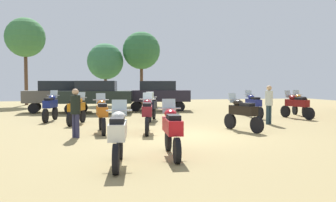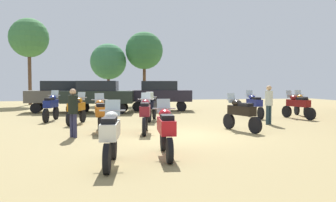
# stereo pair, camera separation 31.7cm
# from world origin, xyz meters

# --- Properties ---
(ground_plane) EXTENTS (44.00, 52.00, 0.02)m
(ground_plane) POSITION_xyz_m (0.00, 0.00, 0.01)
(ground_plane) COLOR #958354
(motorcycle_1) EXTENTS (0.85, 2.09, 1.46)m
(motorcycle_1) POSITION_xyz_m (2.40, 0.60, 0.74)
(motorcycle_1) COLOR black
(motorcycle_1) RESTS_ON ground
(motorcycle_2) EXTENTS (0.70, 2.18, 1.50)m
(motorcycle_2) POSITION_xyz_m (-5.36, 5.80, 0.76)
(motorcycle_2) COLOR black
(motorcycle_2) RESTS_ON ground
(motorcycle_3) EXTENTS (0.68, 2.19, 1.50)m
(motorcycle_3) POSITION_xyz_m (-1.32, 0.79, 0.75)
(motorcycle_3) COLOR black
(motorcycle_3) RESTS_ON ground
(motorcycle_4) EXTENTS (0.70, 2.08, 1.46)m
(motorcycle_4) POSITION_xyz_m (8.17, 5.78, 0.73)
(motorcycle_4) COLOR black
(motorcycle_4) RESTS_ON ground
(motorcycle_5) EXTENTS (0.62, 2.26, 1.47)m
(motorcycle_5) POSITION_xyz_m (5.14, 5.39, 0.75)
(motorcycle_5) COLOR black
(motorcycle_5) RESTS_ON ground
(motorcycle_6) EXTENTS (0.62, 2.20, 1.47)m
(motorcycle_6) POSITION_xyz_m (-2.98, 1.26, 0.74)
(motorcycle_6) COLOR black
(motorcycle_6) RESTS_ON ground
(motorcycle_7) EXTENTS (0.62, 2.18, 1.44)m
(motorcycle_7) POSITION_xyz_m (-1.32, -3.48, 0.73)
(motorcycle_7) COLOR black
(motorcycle_7) RESTS_ON ground
(motorcycle_8) EXTENTS (0.85, 2.15, 1.44)m
(motorcycle_8) POSITION_xyz_m (-4.04, 4.25, 0.73)
(motorcycle_8) COLOR black
(motorcycle_8) RESTS_ON ground
(motorcycle_9) EXTENTS (0.83, 2.13, 1.45)m
(motorcycle_9) POSITION_xyz_m (-0.47, 4.96, 0.73)
(motorcycle_9) COLOR black
(motorcycle_9) RESTS_ON ground
(motorcycle_10) EXTENTS (0.63, 2.09, 1.47)m
(motorcycle_10) POSITION_xyz_m (-2.73, -4.24, 0.74)
(motorcycle_10) COLOR black
(motorcycle_10) RESTS_ON ground
(motorcycle_11) EXTENTS (0.78, 2.22, 1.47)m
(motorcycle_11) POSITION_xyz_m (7.16, 4.49, 0.75)
(motorcycle_11) COLOR black
(motorcycle_11) RESTS_ON ground
(car_1) EXTENTS (4.38, 2.00, 2.00)m
(car_1) POSITION_xyz_m (-5.48, 11.23, 1.19)
(car_1) COLOR black
(car_1) RESTS_ON ground
(car_2) EXTENTS (4.57, 2.59, 2.00)m
(car_2) POSITION_xyz_m (0.97, 11.21, 1.19)
(car_2) COLOR black
(car_2) RESTS_ON ground
(car_3) EXTENTS (4.53, 2.45, 2.00)m
(car_3) POSITION_xyz_m (-3.12, 9.84, 1.19)
(car_3) COLOR black
(car_3) RESTS_ON ground
(person_2) EXTENTS (0.45, 0.45, 1.76)m
(person_2) POSITION_xyz_m (4.49, 2.42, 1.05)
(person_2) COLOR #233741
(person_2) RESTS_ON ground
(person_3) EXTENTS (0.48, 0.48, 1.68)m
(person_3) POSITION_xyz_m (-3.88, 0.17, 1.00)
(person_3) COLOR #2B2C4B
(person_3) RESTS_ON ground
(tree_1) EXTENTS (3.10, 3.10, 5.27)m
(tree_1) POSITION_xyz_m (-2.30, 18.64, 3.73)
(tree_1) COLOR brown
(tree_1) RESTS_ON ground
(tree_2) EXTENTS (3.25, 3.25, 6.31)m
(tree_2) POSITION_xyz_m (0.78, 18.29, 4.68)
(tree_2) COLOR brown
(tree_2) RESTS_ON ground
(tree_3) EXTENTS (3.31, 3.31, 7.37)m
(tree_3) POSITION_xyz_m (-8.92, 19.51, 5.70)
(tree_3) COLOR brown
(tree_3) RESTS_ON ground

